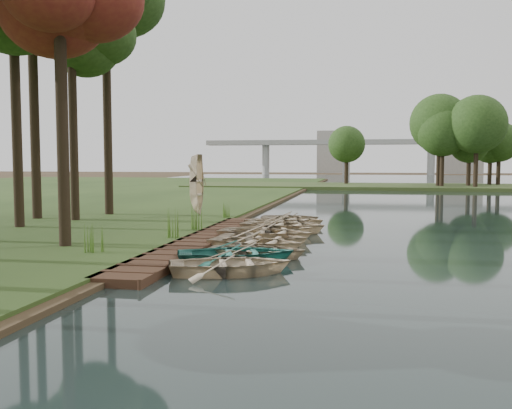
% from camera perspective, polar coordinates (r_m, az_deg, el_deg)
% --- Properties ---
extents(ground, '(300.00, 300.00, 0.00)m').
position_cam_1_polar(ground, '(22.27, -1.61, -4.25)').
color(ground, '#3D2F1D').
extents(boardwalk, '(1.60, 16.00, 0.30)m').
position_cam_1_polar(boardwalk, '(22.65, -5.57, -3.74)').
color(boardwalk, '#372215').
rests_on(boardwalk, ground).
extents(peninsula, '(50.00, 14.00, 0.45)m').
position_cam_1_polar(peninsula, '(71.64, 13.49, 1.74)').
color(peninsula, '#394B21').
rests_on(peninsula, ground).
extents(far_trees, '(45.60, 5.60, 8.80)m').
position_cam_1_polar(far_trees, '(71.57, 10.89, 6.74)').
color(far_trees, black).
rests_on(far_trees, peninsula).
extents(bridge, '(95.90, 4.00, 8.60)m').
position_cam_1_polar(bridge, '(141.75, 14.03, 5.73)').
color(bridge, '#A5A5A0').
rests_on(bridge, ground).
extents(building_a, '(10.00, 8.00, 18.00)m').
position_cam_1_polar(building_a, '(163.55, 19.90, 6.07)').
color(building_a, '#A5A5A0').
rests_on(building_a, ground).
extents(building_b, '(8.00, 8.00, 12.00)m').
position_cam_1_polar(building_b, '(166.81, 7.59, 5.22)').
color(building_b, '#A5A5A0').
rests_on(building_b, ground).
extents(rowboat_0, '(4.20, 3.57, 0.74)m').
position_cam_1_polar(rowboat_0, '(16.62, -2.54, -5.74)').
color(rowboat_0, '#CAB492').
rests_on(rowboat_0, water).
extents(rowboat_1, '(4.42, 3.73, 0.78)m').
position_cam_1_polar(rowboat_1, '(18.35, -1.95, -4.72)').
color(rowboat_1, '#2D7E70').
rests_on(rowboat_1, water).
extents(rowboat_2, '(3.33, 2.40, 0.69)m').
position_cam_1_polar(rowboat_2, '(19.27, 0.06, -4.41)').
color(rowboat_2, '#CAB492').
rests_on(rowboat_2, water).
extents(rowboat_3, '(3.97, 3.15, 0.74)m').
position_cam_1_polar(rowboat_3, '(21.00, -0.08, -3.62)').
color(rowboat_3, '#CAB492').
rests_on(rowboat_3, water).
extents(rowboat_4, '(3.63, 2.69, 0.72)m').
position_cam_1_polar(rowboat_4, '(22.30, 0.71, -3.17)').
color(rowboat_4, '#CAB492').
rests_on(rowboat_4, water).
extents(rowboat_5, '(4.28, 3.31, 0.82)m').
position_cam_1_polar(rowboat_5, '(23.48, 0.93, -2.68)').
color(rowboat_5, '#CAB492').
rests_on(rowboat_5, water).
extents(rowboat_6, '(4.34, 3.73, 0.76)m').
position_cam_1_polar(rowboat_6, '(24.79, 1.61, -2.37)').
color(rowboat_6, '#CAB492').
rests_on(rowboat_6, water).
extents(rowboat_7, '(4.30, 3.35, 0.82)m').
position_cam_1_polar(rowboat_7, '(26.22, 2.70, -1.95)').
color(rowboat_7, '#CAB492').
rests_on(rowboat_7, water).
extents(rowboat_8, '(4.15, 3.43, 0.75)m').
position_cam_1_polar(rowboat_8, '(27.86, 2.50, -1.65)').
color(rowboat_8, '#CAB492').
rests_on(rowboat_8, water).
extents(rowboat_9, '(4.05, 3.49, 0.70)m').
position_cam_1_polar(rowboat_9, '(29.34, 3.73, -1.39)').
color(rowboat_9, '#CAB492').
rests_on(rowboat_9, water).
extents(rowboat_10, '(3.15, 2.30, 0.64)m').
position_cam_1_polar(rowboat_10, '(30.80, 3.45, -1.18)').
color(rowboat_10, '#CAB492').
rests_on(rowboat_10, water).
extents(stored_rowboat, '(3.49, 2.54, 0.71)m').
position_cam_1_polar(stored_rowboat, '(31.83, -5.75, -0.50)').
color(stored_rowboat, '#CAB492').
rests_on(stored_rowboat, bank).
extents(tree_3, '(4.94, 4.94, 12.41)m').
position_cam_1_polar(tree_3, '(29.37, -23.16, 18.15)').
color(tree_3, black).
rests_on(tree_3, bank).
extents(tree_4, '(3.83, 3.83, 10.99)m').
position_cam_1_polar(tree_4, '(31.40, -17.99, 15.47)').
color(tree_4, black).
rests_on(tree_4, bank).
extents(tree_6, '(4.90, 4.90, 13.99)m').
position_cam_1_polar(tree_6, '(34.86, -14.84, 18.69)').
color(tree_6, black).
rests_on(tree_6, bank).
extents(reeds_0, '(0.60, 0.60, 0.97)m').
position_cam_1_polar(reeds_0, '(19.69, -16.03, -3.25)').
color(reeds_0, '#3F661E').
rests_on(reeds_0, bank).
extents(reeds_1, '(0.60, 0.60, 1.14)m').
position_cam_1_polar(reeds_1, '(22.82, -8.36, -1.89)').
color(reeds_1, '#3F661E').
rests_on(reeds_1, bank).
extents(reeds_2, '(0.60, 0.60, 1.02)m').
position_cam_1_polar(reeds_2, '(25.38, -6.05, -1.38)').
color(reeds_2, '#3F661E').
rests_on(reeds_2, bank).
extents(reeds_3, '(0.60, 0.60, 0.92)m').
position_cam_1_polar(reeds_3, '(30.60, -3.08, -0.47)').
color(reeds_3, '#3F661E').
rests_on(reeds_3, bank).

